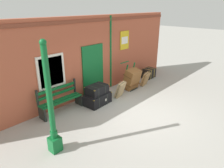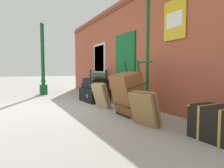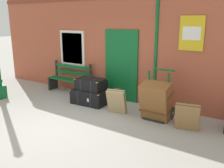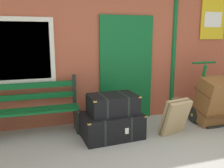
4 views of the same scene
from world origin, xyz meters
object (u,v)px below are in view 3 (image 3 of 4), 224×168
object	(u,v)px
platform_bench	(70,79)
porters_trolley	(159,107)
steamer_trunk_middle	(91,84)
large_brown_trunk	(156,101)
suitcase_charcoal	(187,117)
suitcase_cream	(117,101)
steamer_trunk_base	(90,96)

from	to	relation	value
platform_bench	porters_trolley	world-z (taller)	porters_trolley
steamer_trunk_middle	platform_bench	bearing A→B (deg)	158.98
platform_bench	large_brown_trunk	distance (m)	3.41
steamer_trunk_middle	suitcase_charcoal	size ratio (longest dim) A/B	1.33
porters_trolley	platform_bench	bearing A→B (deg)	173.05
large_brown_trunk	platform_bench	bearing A→B (deg)	170.14
steamer_trunk_middle	suitcase_cream	bearing A→B (deg)	-14.59
steamer_trunk_base	suitcase_cream	xyz separation A→B (m)	(1.07, -0.25, 0.12)
platform_bench	suitcase_charcoal	bearing A→B (deg)	-10.33
platform_bench	steamer_trunk_middle	world-z (taller)	platform_bench
platform_bench	steamer_trunk_base	distance (m)	1.41
platform_bench	steamer_trunk_base	size ratio (longest dim) A/B	1.52
suitcase_cream	suitcase_charcoal	distance (m)	1.83
suitcase_charcoal	steamer_trunk_middle	bearing A→B (deg)	174.82
steamer_trunk_middle	large_brown_trunk	world-z (taller)	large_brown_trunk
porters_trolley	large_brown_trunk	bearing A→B (deg)	-90.00
steamer_trunk_base	porters_trolley	bearing A→B (deg)	3.14
porters_trolley	suitcase_charcoal	distance (m)	0.89
porters_trolley	large_brown_trunk	size ratio (longest dim) A/B	1.25
steamer_trunk_base	platform_bench	bearing A→B (deg)	157.81
porters_trolley	suitcase_cream	world-z (taller)	porters_trolley
large_brown_trunk	suitcase_charcoal	distance (m)	0.86
steamer_trunk_base	steamer_trunk_middle	world-z (taller)	steamer_trunk_middle
steamer_trunk_base	porters_trolley	size ratio (longest dim) A/B	0.88
large_brown_trunk	porters_trolley	bearing A→B (deg)	90.00
steamer_trunk_base	suitcase_cream	distance (m)	1.11
suitcase_cream	steamer_trunk_base	bearing A→B (deg)	166.81
platform_bench	suitcase_cream	world-z (taller)	platform_bench
steamer_trunk_base	suitcase_cream	world-z (taller)	suitcase_cream
steamer_trunk_base	large_brown_trunk	world-z (taller)	large_brown_trunk
platform_bench	porters_trolley	bearing A→B (deg)	-6.95
steamer_trunk_base	large_brown_trunk	xyz separation A→B (m)	(2.08, -0.06, 0.27)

